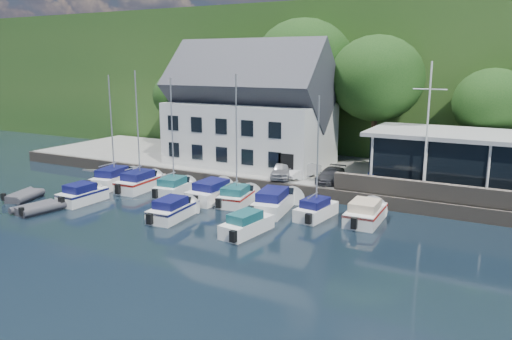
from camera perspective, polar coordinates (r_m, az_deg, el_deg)
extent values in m
plane|color=black|center=(28.84, -4.47, -8.26)|extent=(180.00, 180.00, 0.00)
cube|color=gray|center=(43.83, 7.97, -0.48)|extent=(60.00, 13.00, 1.00)
cube|color=#60574D|center=(37.96, 4.52, -2.40)|extent=(60.00, 0.30, 1.00)
cube|color=#28511E|center=(85.94, 18.74, 10.27)|extent=(160.00, 75.00, 16.00)
cube|color=#576633|center=(93.08, 25.00, 14.93)|extent=(50.00, 30.00, 0.30)
cube|color=#60574D|center=(35.20, 23.01, -2.69)|extent=(18.00, 0.50, 1.20)
imported|color=#ADADB2|center=(39.87, 2.99, 0.03)|extent=(2.62, 4.08, 1.29)
imported|color=silver|center=(40.15, 5.30, -0.03)|extent=(2.25, 3.66, 1.14)
imported|color=#2E2F33|center=(38.84, 8.53, -0.57)|extent=(1.60, 3.78, 1.09)
imported|color=#324398|center=(37.98, 13.98, -1.03)|extent=(2.26, 3.69, 1.18)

